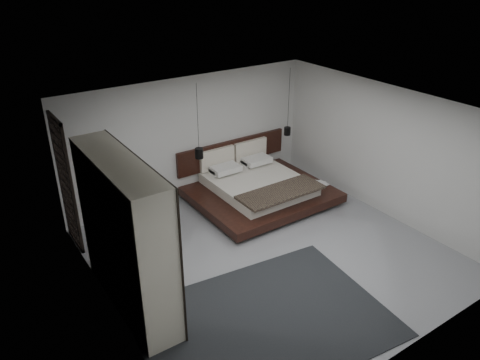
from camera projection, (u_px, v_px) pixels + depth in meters
floor at (270, 253)px, 8.92m from camera, size 6.00×6.00×0.00m
ceiling at (275, 112)px, 7.69m from camera, size 6.00×6.00×0.00m
wall_back at (191, 138)px, 10.54m from camera, size 6.00×0.00×6.00m
wall_front at (414, 274)px, 6.08m from camera, size 6.00×0.00×6.00m
wall_left at (109, 240)px, 6.79m from camera, size 0.00×6.00×6.00m
wall_right at (385, 151)px, 9.82m from camera, size 0.00×6.00×6.00m
lattice_screen at (66, 183)px, 8.68m from camera, size 0.05×0.90×2.60m
bed at (258, 187)px, 10.75m from camera, size 2.99×2.48×1.11m
book_lower at (318, 185)px, 10.87m from camera, size 0.37×0.39×0.03m
book_upper at (318, 185)px, 10.82m from camera, size 0.23×0.31×0.02m
pendant_left at (199, 153)px, 10.07m from camera, size 0.18×0.18×1.64m
pendant_right at (287, 131)px, 11.30m from camera, size 0.16×0.16×1.63m
wardrobe at (125, 236)px, 7.14m from camera, size 0.61×2.59×2.54m
rug at (264, 321)px, 7.27m from camera, size 4.05×3.10×0.02m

